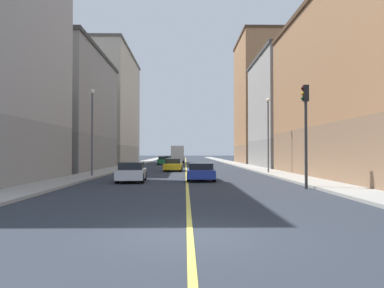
{
  "coord_description": "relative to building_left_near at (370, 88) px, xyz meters",
  "views": [
    {
      "loc": [
        -0.12,
        -9.42,
        2.03
      ],
      "look_at": [
        0.55,
        28.15,
        2.81
      ],
      "focal_mm": 35.77,
      "sensor_mm": 36.0,
      "label": 1
    }
  ],
  "objects": [
    {
      "name": "car_white",
      "position": [
        -18.17,
        -3.56,
        -6.37
      ],
      "size": [
        1.97,
        4.32,
        1.33
      ],
      "color": "white",
      "rests_on": "ground"
    },
    {
      "name": "building_right_midblock",
      "position": [
        -28.82,
        13.47,
        -0.42
      ],
      "size": [
        10.19,
        19.26,
        13.21
      ],
      "color": "slate",
      "rests_on": "ground"
    },
    {
      "name": "building_right_distant",
      "position": [
        -28.82,
        37.0,
        2.55
      ],
      "size": [
        10.19,
        23.45,
        19.15
      ],
      "color": "#9D9688",
      "rests_on": "ground"
    },
    {
      "name": "car_teal",
      "position": [
        -18.05,
        49.71,
        -6.42
      ],
      "size": [
        1.86,
        4.41,
        1.25
      ],
      "color": "#196670",
      "rests_on": "ground"
    },
    {
      "name": "sidewalk_right",
      "position": [
        -22.61,
        28.8,
        -6.96
      ],
      "size": [
        2.52,
        168.0,
        0.15
      ],
      "primitive_type": "cube",
      "color": "#9E9B93",
      "rests_on": "ground"
    },
    {
      "name": "building_left_near",
      "position": [
        0.0,
        0.0,
        0.0
      ],
      "size": [
        10.19,
        23.42,
        14.05
      ],
      "color": "#8F6B4F",
      "rests_on": "ground"
    },
    {
      "name": "ground_plane",
      "position": [
        -14.41,
        -20.2,
        -7.03
      ],
      "size": [
        400.0,
        400.0,
        0.0
      ],
      "primitive_type": "plane",
      "color": "#292F38",
      "rests_on": "ground"
    },
    {
      "name": "car_yellow",
      "position": [
        -15.78,
        10.83,
        -6.38
      ],
      "size": [
        1.96,
        4.64,
        1.32
      ],
      "color": "gold",
      "rests_on": "ground"
    },
    {
      "name": "car_blue",
      "position": [
        -13.41,
        -2.54,
        -6.43
      ],
      "size": [
        2.05,
        4.31,
        1.24
      ],
      "color": "#23389E",
      "rests_on": "ground"
    },
    {
      "name": "building_left_mid",
      "position": [
        0.0,
        20.71,
        0.35
      ],
      "size": [
        10.19,
        15.63,
        14.73
      ],
      "color": "gray",
      "rests_on": "ground"
    },
    {
      "name": "street_lamp_right_near",
      "position": [
        -21.95,
        0.93,
        -2.68
      ],
      "size": [
        0.36,
        0.36,
        6.91
      ],
      "color": "#4C4C51",
      "rests_on": "ground"
    },
    {
      "name": "car_green",
      "position": [
        -17.93,
        31.68,
        -6.37
      ],
      "size": [
        1.94,
        4.42,
        1.33
      ],
      "color": "#1E6B38",
      "rests_on": "ground"
    },
    {
      "name": "street_lamp_left_near",
      "position": [
        -6.87,
        5.44,
        -2.72
      ],
      "size": [
        0.36,
        0.36,
        6.84
      ],
      "color": "#4C4C51",
      "rests_on": "ground"
    },
    {
      "name": "sidewalk_left",
      "position": [
        -6.21,
        28.8,
        -6.96
      ],
      "size": [
        2.52,
        168.0,
        0.15
      ],
      "primitive_type": "cube",
      "color": "#9E9B93",
      "rests_on": "ground"
    },
    {
      "name": "box_truck",
      "position": [
        -15.91,
        41.31,
        -5.37
      ],
      "size": [
        2.38,
        7.4,
        3.11
      ],
      "color": "maroon",
      "rests_on": "ground"
    },
    {
      "name": "traffic_light_left_near",
      "position": [
        -7.88,
        -8.7,
        -3.31
      ],
      "size": [
        0.4,
        0.32,
        5.72
      ],
      "color": "#2D2D2D",
      "rests_on": "ground"
    },
    {
      "name": "building_left_far",
      "position": [
        0.0,
        37.78,
        4.08
      ],
      "size": [
        10.19,
        15.08,
        22.19
      ],
      "color": "#8F6B4F",
      "rests_on": "ground"
    },
    {
      "name": "lane_center_stripe",
      "position": [
        -14.41,
        28.8,
        -7.02
      ],
      "size": [
        0.16,
        154.0,
        0.01
      ],
      "primitive_type": "cube",
      "color": "#E5D14C",
      "rests_on": "ground"
    }
  ]
}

